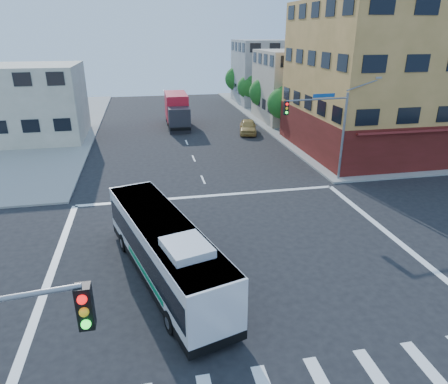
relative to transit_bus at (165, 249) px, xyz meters
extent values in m
plane|color=black|center=(3.84, 0.56, -1.65)|extent=(120.00, 120.00, 0.00)
cube|color=gray|center=(38.84, 35.56, -1.57)|extent=(50.00, 50.00, 0.15)
cube|color=#D9994E|center=(23.84, 19.06, 5.35)|extent=(18.00, 15.00, 14.00)
cube|color=maroon|center=(23.84, 19.06, 0.35)|extent=(18.09, 15.08, 4.00)
cube|color=maroon|center=(23.84, 11.96, 1.95)|extent=(16.00, 1.60, 0.51)
cube|color=tan|center=(20.84, 34.56, 2.85)|extent=(12.00, 10.00, 9.00)
cube|color=#9D9D98|center=(20.84, 48.56, 3.35)|extent=(12.00, 10.00, 10.00)
cube|color=beige|center=(-13.16, 30.56, 2.35)|extent=(12.00, 10.00, 8.00)
cylinder|color=gray|center=(14.64, 11.36, 1.85)|extent=(0.18, 0.18, 7.00)
cylinder|color=gray|center=(12.14, 11.11, 4.95)|extent=(5.01, 0.62, 0.12)
cube|color=black|center=(9.64, 10.86, 4.45)|extent=(0.32, 0.30, 1.00)
sphere|color=#FF0C0C|center=(9.64, 10.69, 4.75)|extent=(0.20, 0.20, 0.20)
sphere|color=yellow|center=(9.64, 10.69, 4.45)|extent=(0.20, 0.20, 0.20)
sphere|color=#19FF33|center=(9.64, 10.69, 4.15)|extent=(0.20, 0.20, 0.20)
cube|color=navy|center=(12.64, 11.16, 5.20)|extent=(1.80, 0.22, 0.28)
cube|color=gray|center=(17.14, 11.61, 6.35)|extent=(0.50, 0.22, 0.14)
cube|color=black|center=(-1.96, -9.74, 4.45)|extent=(0.32, 0.30, 1.00)
sphere|color=#FF0C0C|center=(-1.96, -9.91, 4.75)|extent=(0.20, 0.20, 0.20)
sphere|color=yellow|center=(-1.96, -9.91, 4.45)|extent=(0.20, 0.20, 0.20)
sphere|color=#19FF33|center=(-1.96, -9.91, 4.15)|extent=(0.20, 0.20, 0.20)
cylinder|color=#351E13|center=(15.64, 28.56, -0.68)|extent=(0.28, 0.28, 1.92)
sphere|color=#185619|center=(15.64, 28.56, 1.72)|extent=(3.60, 3.60, 3.60)
sphere|color=#185619|center=(16.04, 28.26, 2.62)|extent=(2.52, 2.52, 2.52)
cylinder|color=#351E13|center=(15.64, 36.56, -0.65)|extent=(0.28, 0.28, 1.99)
sphere|color=#185619|center=(15.64, 36.56, 1.87)|extent=(3.80, 3.80, 3.80)
sphere|color=#185619|center=(16.04, 36.26, 2.82)|extent=(2.66, 2.66, 2.66)
cylinder|color=#351E13|center=(15.64, 44.56, -0.70)|extent=(0.28, 0.28, 1.89)
sphere|color=#185619|center=(15.64, 44.56, 1.60)|extent=(3.40, 3.40, 3.40)
sphere|color=#185619|center=(16.04, 44.26, 2.45)|extent=(2.38, 2.38, 2.38)
cylinder|color=#351E13|center=(15.64, 52.56, -0.63)|extent=(0.28, 0.28, 2.03)
sphere|color=#185619|center=(15.64, 52.56, 1.98)|extent=(4.00, 4.00, 4.00)
sphere|color=#185619|center=(16.04, 52.26, 2.98)|extent=(2.80, 2.80, 2.80)
cube|color=black|center=(-0.01, 0.02, -1.13)|extent=(5.50, 11.59, 0.43)
cube|color=silver|center=(-0.01, 0.02, 0.03)|extent=(5.48, 11.56, 2.69)
cube|color=black|center=(-0.01, 0.02, 0.20)|extent=(5.43, 11.25, 1.18)
cube|color=black|center=(-1.57, 5.41, 0.10)|extent=(2.14, 0.67, 1.28)
cube|color=#E5590C|center=(-1.58, 5.44, 1.05)|extent=(1.75, 0.55, 0.26)
cube|color=silver|center=(-0.01, 0.02, 1.32)|extent=(5.37, 11.33, 0.11)
cube|color=silver|center=(0.79, -2.70, 1.55)|extent=(2.20, 2.47, 0.34)
cube|color=#047A47|center=(-1.04, -0.77, -0.65)|extent=(1.47, 5.00, 0.26)
cube|color=#047A47|center=(1.29, -0.10, -0.65)|extent=(1.47, 5.00, 0.26)
cylinder|color=black|center=(-2.10, 3.19, -1.15)|extent=(0.55, 1.02, 0.98)
cylinder|color=#99999E|center=(-2.23, 3.15, -1.15)|extent=(0.17, 0.48, 0.49)
cylinder|color=black|center=(0.06, 3.82, -1.15)|extent=(0.55, 1.02, 0.98)
cylinder|color=#99999E|center=(0.19, 3.86, -1.15)|extent=(0.17, 0.48, 0.49)
cylinder|color=black|center=(-0.08, -3.78, -1.15)|extent=(0.55, 1.02, 0.98)
cylinder|color=#99999E|center=(-0.20, -3.82, -1.15)|extent=(0.17, 0.48, 0.49)
cylinder|color=black|center=(2.09, -3.15, -1.15)|extent=(0.55, 1.02, 0.98)
cylinder|color=#99999E|center=(2.22, -3.11, -1.15)|extent=(0.17, 0.48, 0.49)
cube|color=#26262B|center=(3.60, 30.82, -0.21)|extent=(2.56, 2.45, 2.86)
cube|color=black|center=(3.58, 29.77, 0.23)|extent=(2.31, 0.12, 1.10)
cube|color=red|center=(3.65, 35.00, 0.67)|extent=(2.72, 6.20, 3.30)
cube|color=black|center=(3.63, 33.68, -1.04)|extent=(2.53, 8.83, 0.33)
cylinder|color=black|center=(2.44, 31.05, -1.09)|extent=(0.32, 1.10, 1.10)
cylinder|color=black|center=(4.75, 31.03, -1.09)|extent=(0.32, 1.10, 1.10)
cylinder|color=black|center=(2.48, 34.25, -1.09)|extent=(0.32, 1.10, 1.10)
cylinder|color=black|center=(4.79, 34.22, -1.09)|extent=(0.32, 1.10, 1.10)
cylinder|color=black|center=(2.52, 37.00, -1.09)|extent=(0.32, 1.10, 1.10)
cylinder|color=black|center=(4.83, 36.97, -1.09)|extent=(0.32, 1.10, 1.10)
imported|color=#BC9547|center=(11.45, 28.31, -0.84)|extent=(2.95, 5.05, 1.61)
camera|label=1|loc=(-0.50, -16.76, 9.62)|focal=32.00mm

